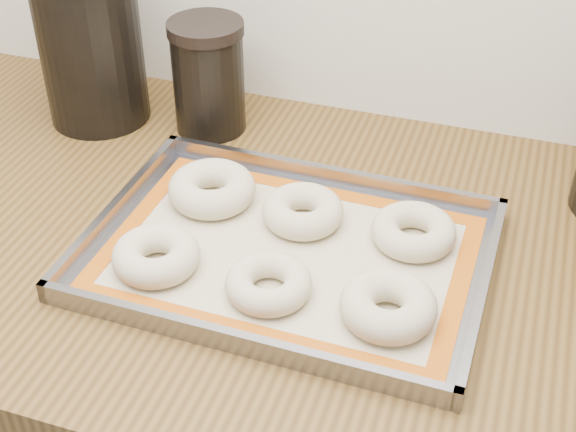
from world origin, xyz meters
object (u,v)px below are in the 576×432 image
(bagel_front_left, at_px, (156,256))
(bagel_front_right, at_px, (388,306))
(bagel_back_right, at_px, (414,231))
(canister_left, at_px, (90,40))
(baking_tray, at_px, (288,252))
(bagel_front_mid, at_px, (269,283))
(bagel_back_mid, at_px, (303,211))
(canister_mid, at_px, (208,76))
(bagel_back_left, at_px, (212,189))

(bagel_front_left, xyz_separation_m, bagel_front_right, (0.27, 0.00, 0.00))
(bagel_back_right, height_order, canister_left, canister_left)
(baking_tray, bearing_deg, bagel_front_mid, -88.44)
(baking_tray, xyz_separation_m, bagel_front_left, (-0.13, -0.07, 0.02))
(bagel_front_right, relative_size, canister_left, 0.42)
(bagel_front_right, xyz_separation_m, canister_left, (-0.51, 0.30, 0.10))
(bagel_front_left, height_order, bagel_back_mid, same)
(bagel_front_right, bearing_deg, canister_mid, 136.63)
(canister_mid, bearing_deg, bagel_back_right, -28.23)
(bagel_front_right, xyz_separation_m, bagel_back_mid, (-0.14, 0.13, -0.00))
(baking_tray, xyz_separation_m, bagel_front_mid, (0.00, -0.07, 0.01))
(bagel_back_left, bearing_deg, bagel_back_mid, -3.19)
(bagel_back_left, bearing_deg, canister_left, 147.67)
(baking_tray, relative_size, canister_left, 1.91)
(bagel_front_left, bearing_deg, baking_tray, 27.77)
(bagel_front_left, xyz_separation_m, bagel_back_left, (0.01, 0.14, 0.00))
(bagel_front_left, height_order, bagel_back_left, bagel_back_left)
(bagel_front_mid, xyz_separation_m, bagel_back_mid, (-0.00, 0.14, 0.00))
(bagel_front_left, relative_size, bagel_front_right, 0.97)
(bagel_back_left, relative_size, canister_left, 0.45)
(bagel_front_left, distance_m, bagel_front_mid, 0.14)
(bagel_front_left, distance_m, bagel_back_mid, 0.19)
(bagel_front_left, relative_size, bagel_back_mid, 1.01)
(bagel_front_mid, bearing_deg, bagel_back_mid, 91.76)
(canister_left, bearing_deg, canister_mid, 7.35)
(canister_left, bearing_deg, bagel_back_right, -17.40)
(bagel_front_right, height_order, canister_left, canister_left)
(bagel_back_right, bearing_deg, bagel_back_left, 179.48)
(bagel_front_mid, relative_size, bagel_back_right, 0.95)
(canister_left, xyz_separation_m, canister_mid, (0.17, 0.02, -0.04))
(bagel_front_mid, distance_m, bagel_back_mid, 0.14)
(bagel_back_left, distance_m, bagel_back_right, 0.26)
(bagel_front_left, relative_size, bagel_back_right, 0.99)
(bagel_back_mid, xyz_separation_m, bagel_back_right, (0.14, 0.00, -0.00))
(bagel_back_right, xyz_separation_m, canister_left, (-0.50, 0.16, 0.10))
(canister_mid, bearing_deg, bagel_front_left, -78.00)
(baking_tray, relative_size, bagel_front_mid, 4.86)
(bagel_back_right, bearing_deg, canister_left, 162.60)
(bagel_front_left, xyz_separation_m, canister_mid, (-0.07, 0.32, 0.06))
(canister_mid, bearing_deg, canister_left, -172.65)
(baking_tray, xyz_separation_m, bagel_back_left, (-0.13, 0.07, 0.02))
(canister_mid, bearing_deg, bagel_back_left, -66.65)
(baking_tray, relative_size, bagel_back_mid, 4.68)
(bagel_front_right, relative_size, canister_mid, 0.63)
(baking_tray, xyz_separation_m, canister_left, (-0.37, 0.23, 0.12))
(bagel_back_mid, xyz_separation_m, canister_left, (-0.37, 0.16, 0.10))
(bagel_back_mid, distance_m, canister_left, 0.42)
(baking_tray, bearing_deg, bagel_back_right, 26.96)
(bagel_front_left, xyz_separation_m, canister_left, (-0.24, 0.30, 0.10))
(bagel_back_left, height_order, canister_mid, canister_mid)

